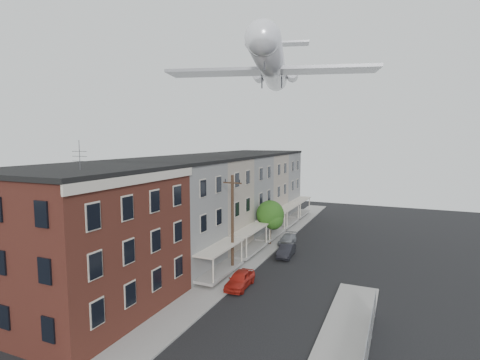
% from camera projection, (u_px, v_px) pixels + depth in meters
% --- Properties ---
extents(sidewalk_left, '(3.00, 62.00, 0.12)m').
position_uv_depth(sidewalk_left, '(257.00, 254.00, 39.79)').
color(sidewalk_left, gray).
rests_on(sidewalk_left, ground).
extents(curb_left, '(0.15, 62.00, 0.14)m').
position_uv_depth(curb_left, '(270.00, 255.00, 39.21)').
color(curb_left, gray).
rests_on(curb_left, ground).
extents(corner_building, '(10.31, 12.30, 12.15)m').
position_uv_depth(corner_building, '(85.00, 240.00, 26.30)').
color(corner_building, '#341310').
rests_on(corner_building, ground).
extents(row_house_a, '(11.98, 7.00, 10.30)m').
position_uv_depth(row_house_a, '(164.00, 215.00, 34.95)').
color(row_house_a, slate).
rests_on(row_house_a, ground).
extents(row_house_b, '(11.98, 7.00, 10.30)m').
position_uv_depth(row_house_b, '(201.00, 203.00, 41.34)').
color(row_house_b, '#706958').
rests_on(row_house_b, ground).
extents(row_house_c, '(11.98, 7.00, 10.30)m').
position_uv_depth(row_house_c, '(228.00, 195.00, 47.72)').
color(row_house_c, slate).
rests_on(row_house_c, ground).
extents(row_house_d, '(11.98, 7.00, 10.30)m').
position_uv_depth(row_house_d, '(249.00, 188.00, 54.10)').
color(row_house_d, '#706958').
rests_on(row_house_d, ground).
extents(row_house_e, '(11.98, 7.00, 10.30)m').
position_uv_depth(row_house_e, '(265.00, 183.00, 60.48)').
color(row_house_e, slate).
rests_on(row_house_e, ground).
extents(utility_pole, '(1.80, 0.26, 9.00)m').
position_uv_depth(utility_pole, '(232.00, 223.00, 33.85)').
color(utility_pole, black).
rests_on(utility_pole, ground).
extents(street_tree, '(3.22, 3.20, 5.20)m').
position_uv_depth(street_tree, '(271.00, 216.00, 42.91)').
color(street_tree, black).
rests_on(street_tree, ground).
extents(car_near, '(1.74, 4.02, 1.35)m').
position_uv_depth(car_near, '(240.00, 279.00, 30.85)').
color(car_near, '#B42117').
rests_on(car_near, ground).
extents(car_mid, '(1.65, 4.01, 1.29)m').
position_uv_depth(car_mid, '(286.00, 250.00, 38.97)').
color(car_mid, black).
rests_on(car_mid, ground).
extents(car_far, '(1.71, 3.91, 1.12)m').
position_uv_depth(car_far, '(287.00, 239.00, 43.55)').
color(car_far, gray).
rests_on(car_far, ground).
extents(airplane, '(21.48, 24.56, 7.08)m').
position_uv_depth(airplane, '(272.00, 65.00, 39.85)').
color(airplane, white).
rests_on(airplane, ground).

